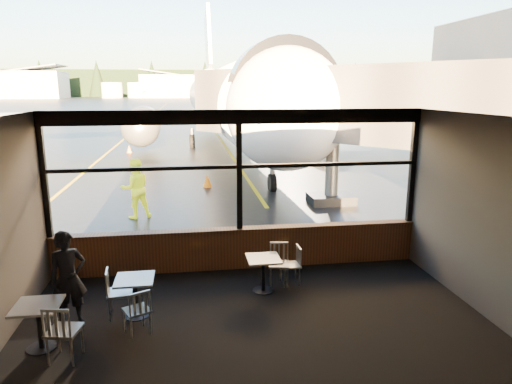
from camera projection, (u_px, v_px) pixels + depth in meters
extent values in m
plane|color=black|center=(190.00, 102.00, 125.89)|extent=(520.00, 520.00, 0.00)
cube|color=black|center=(261.00, 338.00, 7.32)|extent=(8.00, 6.00, 0.01)
cube|color=#38332D|center=(262.00, 119.00, 6.54)|extent=(8.00, 6.00, 0.04)
cube|color=#4D453D|center=(501.00, 224.00, 7.51)|extent=(0.04, 6.00, 3.50)
cube|color=#4D453D|center=(316.00, 340.00, 4.04)|extent=(8.00, 0.04, 3.50)
cube|color=#56311A|center=(240.00, 249.00, 10.11)|extent=(8.00, 0.28, 0.90)
cube|color=black|center=(239.00, 117.00, 9.47)|extent=(8.00, 0.18, 0.30)
cube|color=black|center=(44.00, 176.00, 9.15)|extent=(0.12, 0.12, 2.60)
cube|color=black|center=(239.00, 171.00, 9.72)|extent=(0.12, 0.12, 2.60)
cube|color=black|center=(413.00, 167.00, 10.30)|extent=(0.12, 0.12, 2.60)
cube|color=black|center=(239.00, 167.00, 9.70)|extent=(8.00, 0.10, 0.08)
imported|color=black|center=(68.00, 279.00, 7.62)|extent=(0.71, 0.62, 1.64)
imported|color=#BFF219|center=(135.00, 189.00, 13.98)|extent=(1.07, 0.95, 1.84)
cone|color=#E65807|center=(207.00, 181.00, 18.48)|extent=(0.38, 0.38, 0.52)
cone|color=#E86307|center=(129.00, 149.00, 28.26)|extent=(0.33, 0.33, 0.46)
cylinder|color=silver|center=(112.00, 90.00, 180.63)|extent=(8.00, 8.00, 6.00)
cylinder|color=silver|center=(138.00, 90.00, 182.08)|extent=(8.00, 8.00, 6.00)
cylinder|color=silver|center=(163.00, 90.00, 183.53)|extent=(8.00, 8.00, 6.00)
cube|color=black|center=(188.00, 83.00, 211.30)|extent=(360.00, 3.00, 12.00)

